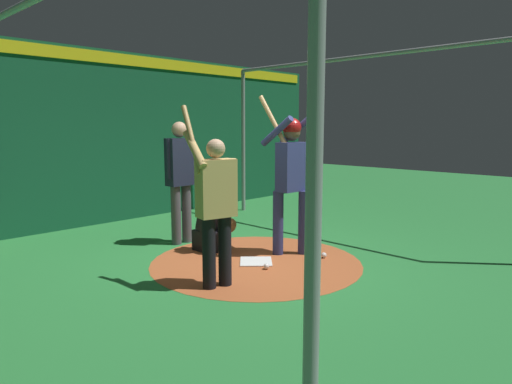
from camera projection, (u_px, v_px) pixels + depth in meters
ground_plane at (256, 262)px, 6.08m from camera, size 27.03×27.03×0.00m
dirt_circle at (256, 262)px, 6.08m from camera, size 2.80×2.80×0.01m
home_plate at (256, 261)px, 6.08m from camera, size 0.59×0.59×0.01m
batter at (291, 171)px, 6.32m from camera, size 0.68×0.49×2.23m
catcher at (213, 224)px, 6.60m from camera, size 0.58×0.40×0.99m
umpire at (180, 175)px, 6.93m from camera, size 0.23×0.49×1.87m
visitor at (216, 202)px, 5.03m from camera, size 0.61×0.51×2.04m
back_wall at (109, 137)px, 8.48m from camera, size 0.23×11.03×3.17m
cage_frame at (256, 104)px, 5.78m from camera, size 5.73×5.14×2.96m
baseball_0 at (227, 242)px, 6.94m from camera, size 0.07×0.07×0.07m
baseball_1 at (324, 255)px, 6.26m from camera, size 0.07×0.07×0.07m
baseball_2 at (266, 266)px, 5.77m from camera, size 0.07×0.07×0.07m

